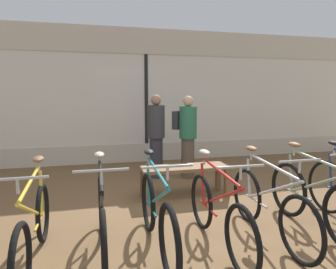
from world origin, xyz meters
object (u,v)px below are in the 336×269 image
object	(u,v)px
bicycle_center_left	(157,215)
bicycle_center_right	(269,206)
display_bench	(185,172)
customer_by_window	(156,135)
customer_near_rack	(187,134)
bicycle_center	(218,213)
bicycle_far_left	(34,229)
bicycle_right	(314,199)
bicycle_left	(102,220)

from	to	relation	value
bicycle_center_left	bicycle_center_right	bearing A→B (deg)	-1.44
display_bench	customer_by_window	xyz separation A→B (m)	(-0.21, 1.24, 0.45)
customer_near_rack	customer_by_window	bearing A→B (deg)	165.70
bicycle_center_right	customer_near_rack	size ratio (longest dim) A/B	1.07
bicycle_center	display_bench	world-z (taller)	bicycle_center
bicycle_center_right	customer_by_window	distance (m)	2.95
bicycle_far_left	bicycle_right	distance (m)	3.13
display_bench	customer_near_rack	bearing A→B (deg)	70.65
bicycle_far_left	display_bench	bearing A→B (deg)	37.79
bicycle_center	display_bench	xyz separation A→B (m)	(0.14, 1.64, 0.03)
bicycle_right	customer_near_rack	bearing A→B (deg)	106.02
bicycle_left	bicycle_center	xyz separation A→B (m)	(1.21, -0.11, -0.01)
bicycle_center_left	bicycle_center	xyz separation A→B (m)	(0.65, -0.09, -0.01)
customer_near_rack	customer_by_window	xyz separation A→B (m)	(-0.59, 0.15, -0.01)
bicycle_center	customer_by_window	world-z (taller)	customer_by_window
bicycle_center	display_bench	bearing A→B (deg)	85.27
bicycle_left	bicycle_center	world-z (taller)	bicycle_left
bicycle_center	bicycle_right	xyz separation A→B (m)	(1.28, 0.08, 0.02)
bicycle_center_right	display_bench	size ratio (longest dim) A/B	1.24
bicycle_center_right	customer_by_window	size ratio (longest dim) A/B	1.06
bicycle_center_left	bicycle_right	bearing A→B (deg)	-0.22
customer_by_window	customer_near_rack	bearing A→B (deg)	-14.30
bicycle_center	customer_near_rack	distance (m)	2.82
bicycle_left	bicycle_center	size ratio (longest dim) A/B	1.00
bicycle_left	bicycle_center_left	world-z (taller)	bicycle_center_left
bicycle_left	bicycle_right	distance (m)	2.49
bicycle_left	bicycle_center_left	bearing A→B (deg)	-2.12
bicycle_left	customer_near_rack	world-z (taller)	customer_near_rack
bicycle_center_left	customer_by_window	bearing A→B (deg)	78.36
bicycle_far_left	bicycle_left	size ratio (longest dim) A/B	1.00
bicycle_left	bicycle_center_right	distance (m)	1.87
bicycle_far_left	display_bench	size ratio (longest dim) A/B	1.23
bicycle_center_left	customer_near_rack	bearing A→B (deg)	66.12
bicycle_far_left	bicycle_left	distance (m)	0.64
bicycle_center_left	display_bench	xyz separation A→B (m)	(0.79, 1.55, 0.02)
bicycle_left	bicycle_center_right	size ratio (longest dim) A/B	0.99
bicycle_center	bicycle_center_right	world-z (taller)	bicycle_center_right
bicycle_far_left	customer_by_window	xyz separation A→B (m)	(1.77, 2.78, 0.49)
bicycle_center_right	bicycle_right	xyz separation A→B (m)	(0.63, 0.03, 0.01)
bicycle_left	bicycle_center	bearing A→B (deg)	-5.16
bicycle_far_left	bicycle_center	distance (m)	1.85
bicycle_center_left	bicycle_center	bearing A→B (deg)	-7.75
customer_by_window	bicycle_far_left	bearing A→B (deg)	-122.58
display_bench	customer_near_rack	size ratio (longest dim) A/B	0.86
bicycle_center_right	display_bench	xyz separation A→B (m)	(-0.52, 1.59, 0.02)
bicycle_center_left	display_bench	world-z (taller)	bicycle_center_left
bicycle_far_left	bicycle_center_right	xyz separation A→B (m)	(2.50, -0.05, 0.01)
bicycle_left	bicycle_right	bearing A→B (deg)	-0.65
bicycle_center_left	customer_by_window	xyz separation A→B (m)	(0.57, 2.79, 0.47)
display_bench	bicycle_left	bearing A→B (deg)	-131.34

